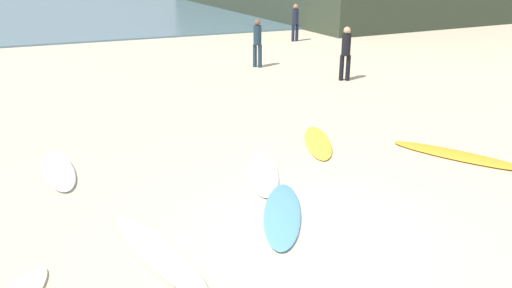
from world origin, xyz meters
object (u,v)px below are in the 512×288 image
object	(u,v)px
surfboard_6	(58,170)
surfboard_7	(282,214)
beachgoer_near	(346,51)
surfboard_2	(457,155)
surfboard_3	(157,252)
beachgoer_mid	(295,21)
surfboard_0	(318,142)
beachgoer_far	(257,41)
surfboard_5	(263,172)

from	to	relation	value
surfboard_6	surfboard_7	world-z (taller)	surfboard_6
beachgoer_near	surfboard_7	bearing A→B (deg)	81.60
surfboard_2	surfboard_7	size ratio (longest dim) A/B	1.23
surfboard_3	beachgoer_mid	bearing A→B (deg)	-138.13
surfboard_3	surfboard_6	world-z (taller)	surfboard_6
surfboard_0	beachgoer_far	distance (m)	7.86
surfboard_0	surfboard_6	xyz separation A→B (m)	(-5.13, 0.58, 0.01)
surfboard_7	beachgoer_mid	size ratio (longest dim) A/B	1.28
surfboard_3	surfboard_7	distance (m)	2.02
beachgoer_mid	surfboard_0	bearing A→B (deg)	-116.66
surfboard_3	surfboard_6	xyz separation A→B (m)	(-1.07, 3.40, 0.01)
surfboard_3	surfboard_5	xyz separation A→B (m)	(2.37, 1.86, -0.01)
surfboard_0	surfboard_6	distance (m)	5.17
surfboard_3	surfboard_7	bearing A→B (deg)	173.18
surfboard_0	surfboard_7	size ratio (longest dim) A/B	0.95
surfboard_0	surfboard_2	world-z (taller)	surfboard_2
beachgoer_far	surfboard_0	bearing A→B (deg)	126.25
surfboard_3	surfboard_6	distance (m)	3.57
beachgoer_near	surfboard_2	bearing A→B (deg)	107.26
surfboard_0	beachgoer_near	bearing A→B (deg)	75.28
surfboard_6	surfboard_5	bearing A→B (deg)	-28.62
beachgoer_far	beachgoer_mid	bearing A→B (deg)	-80.13
surfboard_6	beachgoer_mid	bearing A→B (deg)	42.45
beachgoer_near	beachgoer_mid	xyz separation A→B (m)	(2.05, 7.43, -0.02)
surfboard_2	surfboard_3	world-z (taller)	same
beachgoer_mid	surfboard_6	bearing A→B (deg)	-134.73
surfboard_3	surfboard_6	size ratio (longest dim) A/B	1.18
surfboard_7	surfboard_2	bearing A→B (deg)	-142.34
surfboard_0	beachgoer_mid	bearing A→B (deg)	87.88
surfboard_7	beachgoer_near	distance (m)	9.21
surfboard_6	beachgoer_near	distance (m)	9.69
surfboard_2	beachgoer_near	size ratio (longest dim) A/B	1.55
surfboard_7	beachgoer_far	distance (m)	10.89
surfboard_6	beachgoer_near	world-z (taller)	beachgoer_near
surfboard_6	beachgoer_far	xyz separation A→B (m)	(6.99, 7.01, 0.88)
surfboard_6	beachgoer_far	bearing A→B (deg)	40.66
surfboard_0	surfboard_3	bearing A→B (deg)	-122.24
surfboard_5	surfboard_7	xyz separation A→B (m)	(-0.37, -1.57, 0.01)
surfboard_3	beachgoer_far	world-z (taller)	beachgoer_far
surfboard_2	surfboard_5	size ratio (longest dim) A/B	1.25
surfboard_0	surfboard_2	bearing A→B (deg)	-15.25
surfboard_5	beachgoer_near	distance (m)	7.79
surfboard_3	beachgoer_mid	distance (m)	17.83
surfboard_0	surfboard_5	distance (m)	1.95
surfboard_6	surfboard_7	size ratio (longest dim) A/B	0.97
surfboard_6	surfboard_0	bearing A→B (deg)	-10.87
surfboard_3	beachgoer_mid	xyz separation A→B (m)	(9.72, 14.92, 0.88)
surfboard_7	surfboard_3	bearing A→B (deg)	35.03
surfboard_0	surfboard_5	size ratio (longest dim) A/B	0.97
surfboard_6	surfboard_7	distance (m)	4.38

